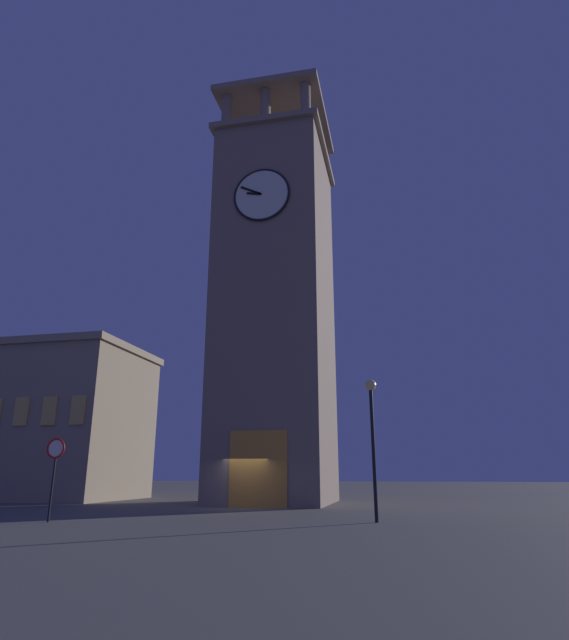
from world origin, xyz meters
TOP-DOWN VIEW (x-y plane):
  - ground_plane at (0.00, 0.00)m, footprint 200.00×200.00m
  - clocktower at (-0.71, -4.55)m, footprint 7.27×9.15m
  - adjacent_wing_building at (17.39, -6.04)m, footprint 14.58×9.28m
  - street_lamp at (-7.23, 7.10)m, footprint 0.44×0.44m
  - no_horn_sign at (4.65, 9.59)m, footprint 0.78×0.14m

SIDE VIEW (x-z plane):
  - ground_plane at x=0.00m, z-range 0.00..0.00m
  - no_horn_sign at x=4.65m, z-range 0.87..3.91m
  - street_lamp at x=-7.23m, z-range 1.03..6.33m
  - adjacent_wing_building at x=17.39m, z-range 0.02..10.59m
  - clocktower at x=-0.71m, z-range -2.80..27.68m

